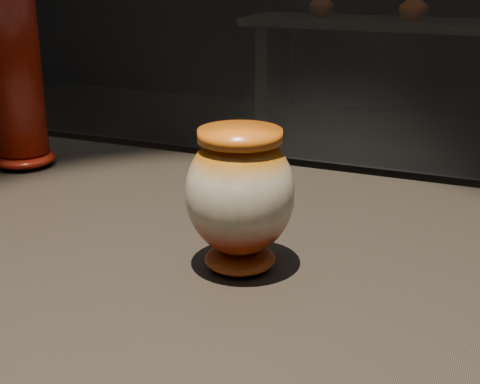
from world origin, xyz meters
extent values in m
cube|color=black|center=(0.00, 0.00, 0.88)|extent=(2.00, 0.80, 0.05)
ellipsoid|color=maroon|center=(0.14, -0.05, 0.91)|extent=(0.10, 0.10, 0.03)
ellipsoid|color=beige|center=(0.14, -0.05, 1.00)|extent=(0.15, 0.15, 0.16)
cylinder|color=#C06D12|center=(0.14, -0.05, 1.08)|extent=(0.11, 0.11, 0.01)
ellipsoid|color=#A2260A|center=(-0.42, 0.20, 0.92)|extent=(0.14, 0.14, 0.03)
cylinder|color=#A2260A|center=(-0.42, 0.20, 1.09)|extent=(0.12, 0.12, 0.33)
cube|color=black|center=(-0.30, 3.63, 0.88)|extent=(2.00, 0.60, 0.05)
cube|color=black|center=(-1.15, 3.63, 0.42)|extent=(0.08, 0.50, 0.85)
imported|color=#964215|center=(-0.82, 3.64, 0.98)|extent=(0.21, 0.21, 0.17)
imported|color=maroon|center=(-0.21, 3.58, 0.99)|extent=(0.20, 0.20, 0.18)
camera|label=1|loc=(0.44, -0.78, 1.28)|focal=50.00mm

